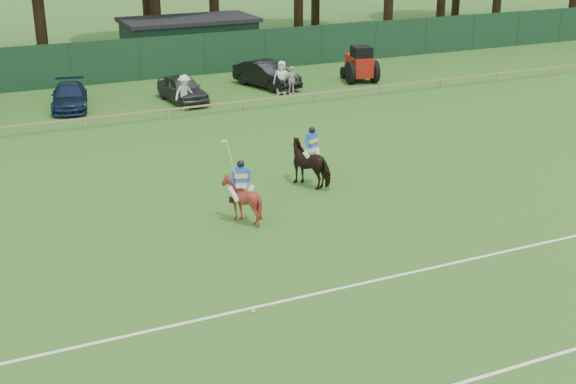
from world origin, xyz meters
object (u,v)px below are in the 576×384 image
sedan_navy (70,97)px  estate_black (267,74)px  utility_shed (189,42)px  spectator_right (282,78)px  horse_dark (312,163)px  spectator_mid (291,80)px  tractor (360,65)px  spectator_left (185,92)px  polo_ball (254,311)px  horse_chestnut (242,199)px  hatch_grey (183,89)px

sedan_navy → estate_black: estate_black is taller
utility_shed → spectator_right: bearing=-77.7°
horse_dark → spectator_mid: horse_dark is taller
estate_black → utility_shed: utility_shed is taller
sedan_navy → tractor: 16.57m
spectator_left → spectator_mid: size_ratio=1.15×
polo_ball → spectator_left: bearing=77.1°
sedan_navy → polo_ball: 23.26m
horse_chestnut → polo_ball: (-1.96, -5.79, -0.71)m
polo_ball → spectator_right: bearing=64.0°
sedan_navy → spectator_left: spectator_left is taller
spectator_mid → utility_shed: utility_shed is taller
hatch_grey → horse_chestnut: bearing=-105.7°
horse_dark → spectator_mid: 14.35m
horse_chestnut → tractor: tractor is taller
polo_ball → tractor: size_ratio=0.03×
spectator_left → utility_shed: 11.33m
utility_shed → estate_black: bearing=-75.2°
spectator_right → spectator_left: bearing=-141.3°
spectator_left → horse_chestnut: bearing=-117.6°
sedan_navy → horse_chestnut: bearing=-70.6°
spectator_right → utility_shed: 9.90m
horse_dark → horse_chestnut: 4.24m
sedan_navy → spectator_right: spectator_right is taller
hatch_grey → spectator_left: 1.70m
spectator_left → polo_ball: (-4.69, -20.55, -0.85)m
horse_dark → horse_chestnut: size_ratio=1.30×
spectator_mid → spectator_right: spectator_right is taller
utility_shed → polo_ball: bearing=-105.1°
horse_dark → spectator_left: (-0.91, 12.59, 0.06)m
sedan_navy → spectator_left: bearing=-16.0°
spectator_right → polo_ball: size_ratio=20.30×
spectator_left → tractor: (11.30, 2.05, 0.09)m
horse_chestnut → sedan_navy: size_ratio=0.36×
hatch_grey → tractor: 10.92m
tractor → horse_dark: bearing=-114.7°
horse_dark → polo_ball: 9.77m
spectator_right → tractor: bearing=39.2°
tractor → hatch_grey: bearing=-167.1°
sedan_navy → hatch_grey: bearing=0.6°
horse_chestnut → spectator_right: 17.97m
horse_chestnut → horse_dark: bearing=-132.4°
horse_dark → utility_shed: (2.82, 23.27, 0.71)m
hatch_grey → spectator_mid: size_ratio=2.62×
hatch_grey → utility_shed: (3.33, 9.04, 0.84)m
estate_black → tractor: (5.53, -0.91, 0.26)m
hatch_grey → spectator_right: bearing=-11.3°
estate_black → spectator_right: bearing=-105.4°
sedan_navy → estate_black: (11.02, 0.26, 0.11)m
spectator_right → utility_shed: utility_shed is taller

